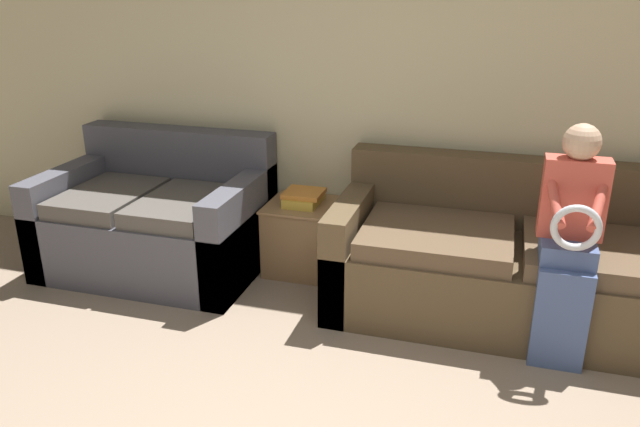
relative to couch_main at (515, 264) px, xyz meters
The scene contains 6 objects.
wall_back 1.32m from the couch_main, 145.98° to the left, with size 7.42×0.06×2.55m.
couch_main is the anchor object (origin of this frame).
couch_side 2.42m from the couch_main, behind, with size 1.46×1.00×0.92m.
child_left_seated 0.60m from the couch_main, 60.04° to the right, with size 0.33×0.38×1.27m.
side_shelf 1.43m from the couch_main, behind, with size 0.49×0.49×0.49m.
book_stack 1.45m from the couch_main, behind, with size 0.26×0.30×0.09m.
Camera 1 is at (0.60, -1.44, 1.95)m, focal length 35.00 mm.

